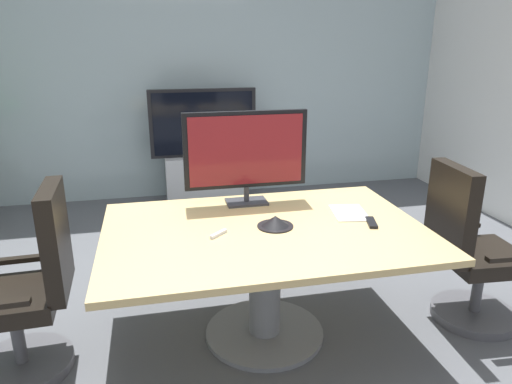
% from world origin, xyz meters
% --- Properties ---
extents(ground_plane, '(7.02, 7.02, 0.00)m').
position_xyz_m(ground_plane, '(0.00, 0.00, 0.00)').
color(ground_plane, '#515459').
extents(wall_back_glass_partition, '(6.02, 0.10, 2.94)m').
position_xyz_m(wall_back_glass_partition, '(0.00, 2.90, 1.47)').
color(wall_back_glass_partition, '#9EB2B7').
rests_on(wall_back_glass_partition, ground).
extents(conference_table, '(1.92, 1.31, 0.74)m').
position_xyz_m(conference_table, '(0.05, -0.20, 0.57)').
color(conference_table, tan).
rests_on(conference_table, ground).
extents(office_chair_left, '(0.60, 0.58, 1.09)m').
position_xyz_m(office_chair_left, '(-1.30, -0.22, 0.46)').
color(office_chair_left, '#4C4C51').
rests_on(office_chair_left, ground).
extents(office_chair_right, '(0.61, 0.59, 1.09)m').
position_xyz_m(office_chair_right, '(1.40, -0.32, 0.46)').
color(office_chair_right, '#4C4C51').
rests_on(office_chair_right, ground).
extents(tv_monitor, '(0.84, 0.18, 0.64)m').
position_xyz_m(tv_monitor, '(0.03, 0.29, 1.10)').
color(tv_monitor, '#333338').
rests_on(tv_monitor, conference_table).
extents(wall_display_unit, '(1.20, 0.36, 1.31)m').
position_xyz_m(wall_display_unit, '(-0.01, 2.55, 0.44)').
color(wall_display_unit, '#B7BABC').
rests_on(wall_display_unit, ground).
extents(conference_phone, '(0.22, 0.22, 0.07)m').
position_xyz_m(conference_phone, '(0.11, -0.19, 0.78)').
color(conference_phone, black).
rests_on(conference_phone, conference_table).
extents(remote_control, '(0.09, 0.18, 0.02)m').
position_xyz_m(remote_control, '(0.70, -0.27, 0.75)').
color(remote_control, black).
rests_on(remote_control, conference_table).
extents(whiteboard_marker, '(0.11, 0.10, 0.02)m').
position_xyz_m(whiteboard_marker, '(-0.24, -0.24, 0.75)').
color(whiteboard_marker, silver).
rests_on(whiteboard_marker, conference_table).
extents(paper_notepad, '(0.25, 0.33, 0.01)m').
position_xyz_m(paper_notepad, '(0.64, -0.07, 0.75)').
color(paper_notepad, white).
rests_on(paper_notepad, conference_table).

